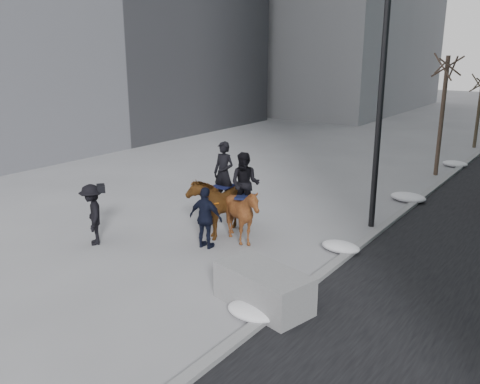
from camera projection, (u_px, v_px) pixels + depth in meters
The scene contains 11 objects.
ground at pixel (214, 255), 13.81m from camera, with size 120.00×120.00×0.00m, color gray.
curb at pixel (432, 189), 19.94m from camera, with size 0.25×90.00×0.12m, color gray.
planter at pixel (263, 288), 10.99m from camera, with size 2.14×1.07×0.86m, color gray.
tree_near at pixel (442, 110), 21.62m from camera, with size 1.20×1.20×5.67m, color #382921, non-canonical shape.
tree_far at pixel (479, 109), 27.87m from camera, with size 1.20×1.20×4.25m, color #3B2F23, non-canonical shape.
mounted_left at pixel (221, 199), 15.26m from camera, with size 1.01×2.16×2.77m.
mounted_right at pixel (243, 208), 14.39m from camera, with size 1.83×1.93×2.63m.
feeder at pixel (206, 218), 14.08m from camera, with size 1.07×0.92×1.75m.
camera_crew at pixel (92, 214), 14.36m from camera, with size 1.30×1.20×1.75m.
lamppost at pixel (384, 63), 14.69m from camera, with size 0.25×0.98×9.09m.
snow_piles at pixel (390, 211), 17.04m from camera, with size 1.28×17.71×0.32m.
Camera 1 is at (8.01, -10.01, 5.46)m, focal length 38.00 mm.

